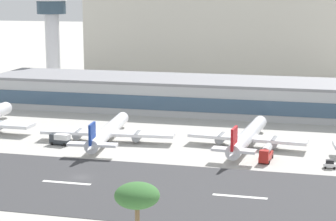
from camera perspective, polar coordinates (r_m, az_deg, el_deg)
The scene contains 13 objects.
ground_plane at distance 148.58m, azimuth -8.16°, elevation -6.24°, with size 1400.00×1400.00×0.00m, color #B2AFA8.
runway_strip at distance 144.36m, azimuth -8.87°, elevation -6.76°, with size 800.00×40.67×0.08m, color #38383A.
runway_centreline_dash_4 at distance 144.98m, azimuth -9.49°, elevation -6.68°, with size 12.00×1.20×0.01m, color white.
runway_centreline_dash_5 at distance 134.73m, azimuth 6.75°, elevation -8.00°, with size 12.00×1.20×0.01m, color white.
terminal_building at distance 226.15m, azimuth 3.61°, elevation 1.45°, with size 163.93×29.89×12.08m.
control_tower at distance 282.19m, azimuth -10.81°, elevation 7.38°, with size 14.09×14.09×40.81m.
distant_hotel_block at distance 319.04m, azimuth 4.68°, elevation 7.37°, with size 137.89×28.38×46.42m, color beige.
airliner_navy_tail_gate_1 at distance 180.72m, azimuth -5.73°, elevation -2.07°, with size 40.35×44.22×9.24m.
airliner_red_tail_gate_2 at distance 174.97m, azimuth 7.39°, elevation -2.51°, with size 34.44×45.64×9.53m.
service_box_truck_0 at distance 179.79m, azimuth -10.08°, elevation -2.63°, with size 6.22×3.21×3.25m.
service_baggage_tug_1 at distance 159.58m, azimuth 14.92°, elevation -4.89°, with size 3.29×2.05×2.20m.
service_fuel_truck_2 at distance 162.70m, azimuth 9.18°, elevation -3.98°, with size 3.41×8.68×3.95m.
palm_tree_0 at distance 91.36m, azimuth -2.91°, elevation -8.13°, with size 6.82×6.82×16.15m.
Camera 1 is at (53.93, -131.21, 44.17)m, focal length 65.04 mm.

